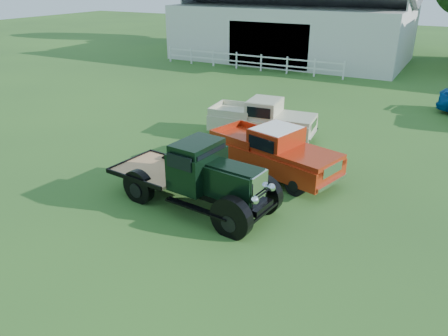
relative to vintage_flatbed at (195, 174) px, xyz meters
The scene contains 6 objects.
ground 1.19m from the vintage_flatbed, 51.21° to the right, with size 120.00×120.00×0.00m, color #2E5222.
shed_left 26.44m from the vintage_flatbed, 104.55° to the left, with size 18.80×10.20×5.60m, color silver, non-canonical shape.
fence_rail 20.98m from the vintage_flatbed, 111.33° to the left, with size 14.20×0.16×1.20m, color white, non-canonical shape.
vintage_flatbed is the anchor object (origin of this frame).
red_pickup 3.38m from the vintage_flatbed, 69.76° to the left, with size 4.80×1.84×1.75m, color #9E260E, non-canonical shape.
white_pickup 6.43m from the vintage_flatbed, 96.17° to the left, with size 4.54×1.76×1.67m, color #BCBB99, non-canonical shape.
Camera 1 is at (5.97, -9.37, 6.36)m, focal length 35.00 mm.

